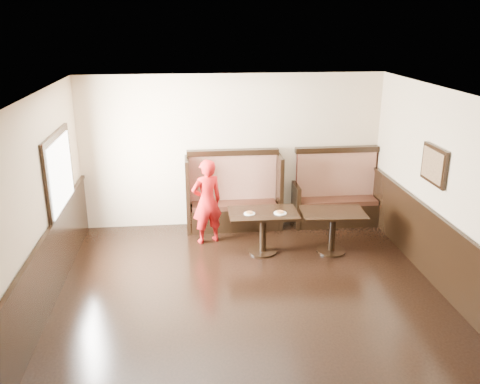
{
  "coord_description": "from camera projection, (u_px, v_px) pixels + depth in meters",
  "views": [
    {
      "loc": [
        -0.83,
        -5.5,
        3.7
      ],
      "look_at": [
        0.02,
        2.35,
        1.0
      ],
      "focal_mm": 38.0,
      "sensor_mm": 36.0,
      "label": 1
    }
  ],
  "objects": [
    {
      "name": "ground",
      "position": [
        258.0,
        326.0,
        6.45
      ],
      "size": [
        7.0,
        7.0,
        0.0
      ],
      "primitive_type": "plane",
      "color": "black",
      "rests_on": "ground"
    },
    {
      "name": "pizza_plate_left",
      "position": [
        249.0,
        213.0,
        8.19
      ],
      "size": [
        0.19,
        0.19,
        0.03
      ],
      "color": "white",
      "rests_on": "table_main"
    },
    {
      "name": "table_neighbor",
      "position": [
        333.0,
        222.0,
        8.34
      ],
      "size": [
        1.07,
        0.74,
        0.71
      ],
      "rotation": [
        0.0,
        0.0,
        -0.07
      ],
      "color": "black",
      "rests_on": "ground"
    },
    {
      "name": "child",
      "position": [
        207.0,
        202.0,
        8.66
      ],
      "size": [
        0.63,
        0.52,
        1.49
      ],
      "primitive_type": "imported",
      "rotation": [
        0.0,
        0.0,
        3.49
      ],
      "color": "red",
      "rests_on": "ground"
    },
    {
      "name": "room_shell",
      "position": [
        233.0,
        269.0,
        6.47
      ],
      "size": [
        7.0,
        7.0,
        7.0
      ],
      "color": "beige",
      "rests_on": "ground"
    },
    {
      "name": "booth_neighbor",
      "position": [
        336.0,
        198.0,
        9.6
      ],
      "size": [
        1.65,
        0.72,
        1.45
      ],
      "color": "black",
      "rests_on": "ground"
    },
    {
      "name": "booth_main",
      "position": [
        234.0,
        200.0,
        9.39
      ],
      "size": [
        1.75,
        0.72,
        1.45
      ],
      "color": "black",
      "rests_on": "ground"
    },
    {
      "name": "pizza_plate_right",
      "position": [
        280.0,
        213.0,
        8.21
      ],
      "size": [
        0.21,
        0.21,
        0.04
      ],
      "color": "white",
      "rests_on": "table_main"
    },
    {
      "name": "table_main",
      "position": [
        263.0,
        222.0,
        8.32
      ],
      "size": [
        1.13,
        0.71,
        0.71
      ],
      "rotation": [
        0.0,
        0.0,
        -0.01
      ],
      "color": "black",
      "rests_on": "ground"
    }
  ]
}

